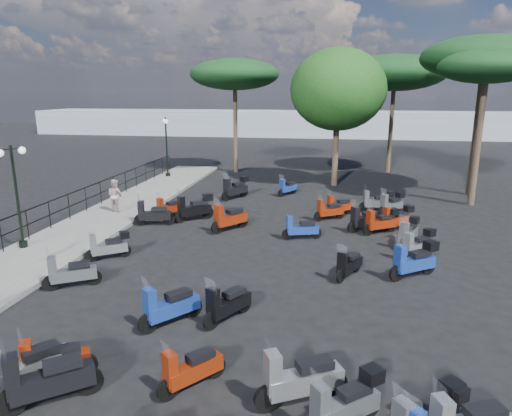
% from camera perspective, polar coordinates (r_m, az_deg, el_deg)
% --- Properties ---
extents(ground, '(120.00, 120.00, 0.00)m').
position_cam_1_polar(ground, '(15.02, -3.09, -6.84)').
color(ground, black).
rests_on(ground, ground).
extents(sidewalk, '(3.00, 30.00, 0.15)m').
position_cam_1_polar(sidewalk, '(19.95, -19.70, -2.06)').
color(sidewalk, '#605F5C').
rests_on(sidewalk, ground).
extents(railing, '(0.04, 26.04, 1.10)m').
position_cam_1_polar(railing, '(20.25, -23.39, 0.24)').
color(railing, black).
rests_on(railing, sidewalk).
extents(lamp_post_1, '(0.49, 1.01, 3.56)m').
position_cam_1_polar(lamp_post_1, '(17.46, -27.78, 1.98)').
color(lamp_post_1, black).
rests_on(lamp_post_1, sidewalk).
extents(lamp_post_2, '(0.60, 1.02, 3.72)m').
position_cam_1_polar(lamp_post_2, '(29.60, -11.13, 7.98)').
color(lamp_post_2, black).
rests_on(lamp_post_2, sidewalk).
extents(pedestrian_far, '(0.85, 0.76, 1.47)m').
position_cam_1_polar(pedestrian_far, '(21.48, -17.20, 1.51)').
color(pedestrian_far, '#C2A4A5').
rests_on(pedestrian_far, sidewalk).
extents(scooter_0, '(1.16, 1.54, 1.44)m').
position_cam_1_polar(scooter_0, '(9.80, -26.76, -17.54)').
color(scooter_0, black).
rests_on(scooter_0, ground).
extents(scooter_1, '(1.42, 0.93, 1.27)m').
position_cam_1_polar(scooter_1, '(14.03, -22.17, -7.58)').
color(scooter_1, black).
rests_on(scooter_1, ground).
extents(scooter_2, '(1.28, 0.98, 1.18)m').
position_cam_1_polar(scooter_2, '(15.92, -17.94, -4.60)').
color(scooter_2, black).
rests_on(scooter_2, ground).
extents(scooter_3, '(1.67, 0.62, 1.34)m').
position_cam_1_polar(scooter_3, '(19.42, -12.75, -0.80)').
color(scooter_3, black).
rests_on(scooter_3, ground).
extents(scooter_4, '(0.94, 1.29, 1.20)m').
position_cam_1_polar(scooter_4, '(20.50, -10.88, -0.04)').
color(scooter_4, black).
rests_on(scooter_4, ground).
extents(scooter_5, '(1.19, 1.60, 1.46)m').
position_cam_1_polar(scooter_5, '(23.65, -2.60, 2.45)').
color(scooter_5, black).
rests_on(scooter_5, ground).
extents(scooter_6, '(1.33, 0.92, 1.21)m').
position_cam_1_polar(scooter_6, '(9.96, -24.00, -17.19)').
color(scooter_6, black).
rests_on(scooter_6, ground).
extents(scooter_7, '(1.50, 1.20, 1.44)m').
position_cam_1_polar(scooter_7, '(9.32, -24.67, -19.02)').
color(scooter_7, black).
rests_on(scooter_7, ground).
extents(scooter_8, '(0.96, 1.42, 1.28)m').
position_cam_1_polar(scooter_8, '(11.27, -3.66, -11.91)').
color(scooter_8, black).
rests_on(scooter_8, ground).
extents(scooter_9, '(1.24, 1.52, 1.47)m').
position_cam_1_polar(scooter_9, '(18.21, -3.38, -1.32)').
color(scooter_9, black).
rests_on(scooter_9, ground).
extents(scooter_10, '(1.50, 1.33, 1.46)m').
position_cam_1_polar(scooter_10, '(19.80, -7.72, -0.03)').
color(scooter_10, black).
rests_on(scooter_10, ground).
extents(scooter_11, '(0.92, 1.30, 1.19)m').
position_cam_1_polar(scooter_11, '(24.53, 3.93, 2.54)').
color(scooter_11, black).
rests_on(scooter_11, ground).
extents(scooter_13, '(1.03, 1.19, 1.18)m').
position_cam_1_polar(scooter_13, '(9.07, -8.19, -19.38)').
color(scooter_13, black).
rests_on(scooter_13, ground).
extents(scooter_14, '(1.19, 1.39, 1.37)m').
position_cam_1_polar(scooter_14, '(11.24, -10.79, -12.05)').
color(scooter_14, black).
rests_on(scooter_14, ground).
extents(scooter_15, '(1.47, 0.64, 1.20)m').
position_cam_1_polar(scooter_15, '(17.23, 5.62, -2.60)').
color(scooter_15, black).
rests_on(scooter_15, ground).
extents(scooter_16, '(1.35, 0.89, 1.21)m').
position_cam_1_polar(scooter_16, '(20.83, 10.30, 0.23)').
color(scooter_16, black).
rests_on(scooter_16, ground).
extents(scooter_17, '(1.32, 0.92, 1.20)m').
position_cam_1_polar(scooter_17, '(19.98, 9.11, -0.33)').
color(scooter_17, black).
rests_on(scooter_17, ground).
extents(scooter_19, '(1.64, 1.00, 1.43)m').
position_cam_1_polar(scooter_19, '(8.62, 5.50, -20.59)').
color(scooter_19, black).
rests_on(scooter_19, ground).
extents(scooter_20, '(0.82, 1.35, 1.18)m').
position_cam_1_polar(scooter_20, '(13.99, 11.50, -6.96)').
color(scooter_20, black).
rests_on(scooter_20, ground).
extents(scooter_21, '(1.25, 1.14, 1.23)m').
position_cam_1_polar(scooter_21, '(16.18, 19.59, -4.37)').
color(scooter_21, black).
rests_on(scooter_21, ground).
extents(scooter_22, '(1.43, 1.07, 1.33)m').
position_cam_1_polar(scooter_22, '(18.66, 13.40, -1.46)').
color(scooter_22, black).
rests_on(scooter_22, ground).
extents(scooter_23, '(1.59, 0.57, 1.27)m').
position_cam_1_polar(scooter_23, '(21.84, 14.89, 0.79)').
color(scooter_23, black).
rests_on(scooter_23, ground).
extents(scooter_26, '(1.52, 1.16, 1.40)m').
position_cam_1_polar(scooter_26, '(14.46, 19.16, -6.28)').
color(scooter_26, black).
rests_on(scooter_26, ground).
extents(scooter_27, '(0.90, 1.47, 1.27)m').
position_cam_1_polar(scooter_27, '(17.33, 18.51, -2.99)').
color(scooter_27, black).
rests_on(scooter_27, ground).
extents(scooter_28, '(1.42, 1.02, 1.28)m').
position_cam_1_polar(scooter_28, '(18.47, 15.36, -1.69)').
color(scooter_28, black).
rests_on(scooter_28, ground).
extents(scooter_29, '(1.24, 1.22, 1.26)m').
position_cam_1_polar(scooter_29, '(21.53, 16.57, 0.47)').
color(scooter_29, black).
rests_on(scooter_29, ground).
extents(scooter_30, '(1.32, 1.12, 1.26)m').
position_cam_1_polar(scooter_30, '(8.24, 11.05, -22.90)').
color(scooter_30, black).
rests_on(scooter_30, ground).
extents(scooter_32, '(1.42, 1.02, 1.28)m').
position_cam_1_polar(scooter_32, '(19.12, 17.19, -1.28)').
color(scooter_32, black).
rests_on(scooter_32, ground).
extents(broadleaf_tree, '(5.45, 5.45, 7.85)m').
position_cam_1_polar(broadleaf_tree, '(27.07, 10.22, 14.35)').
color(broadleaf_tree, '#38281E').
rests_on(broadleaf_tree, ground).
extents(pine_0, '(6.75, 6.75, 7.80)m').
position_cam_1_polar(pine_0, '(32.43, 16.97, 15.85)').
color(pine_0, '#38281E').
rests_on(pine_0, ground).
extents(pine_1, '(6.31, 6.31, 8.19)m').
position_cam_1_polar(pine_1, '(26.82, 26.64, 16.42)').
color(pine_1, '#38281E').
rests_on(pine_1, ground).
extents(pine_2, '(5.90, 5.90, 7.55)m').
position_cam_1_polar(pine_2, '(31.27, -2.66, 16.32)').
color(pine_2, '#38281E').
rests_on(pine_2, ground).
extents(pine_3, '(4.42, 4.42, 7.31)m').
position_cam_1_polar(pine_3, '(24.27, 26.93, 15.36)').
color(pine_3, '#38281E').
rests_on(pine_3, ground).
extents(distant_hills, '(70.00, 8.00, 3.00)m').
position_cam_1_polar(distant_hills, '(58.87, 6.53, 10.46)').
color(distant_hills, gray).
rests_on(distant_hills, ground).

